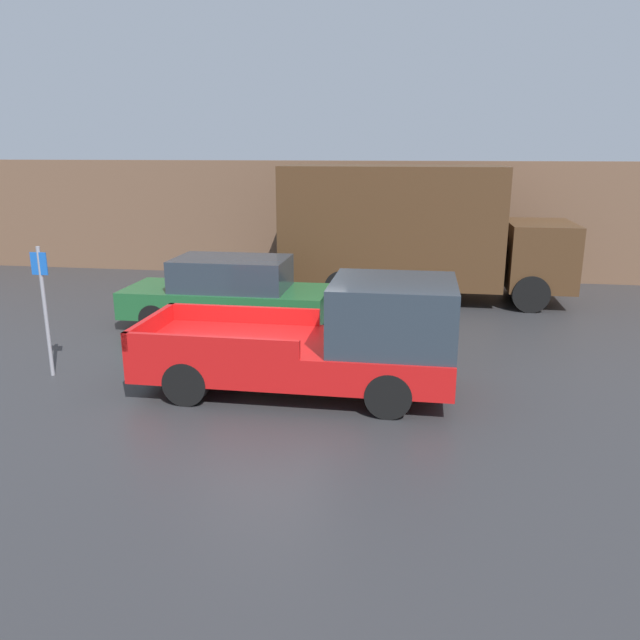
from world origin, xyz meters
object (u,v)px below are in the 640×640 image
Objects in this scene: pickup_truck at (330,340)px; car at (229,292)px; delivery_truck at (411,229)px; parking_sign at (44,304)px.

pickup_truck reaches higher than car.
delivery_truck is 9.69m from parking_sign.
car is (-2.90, 3.70, -0.11)m from pickup_truck.
pickup_truck is 2.21× the size of parking_sign.
delivery_truck reaches higher than pickup_truck.
parking_sign is (-6.32, -7.32, -0.55)m from delivery_truck.
pickup_truck is at bearing -51.86° from car.
delivery_truck is at bearing 49.19° from parking_sign.
delivery_truck is 3.23× the size of parking_sign.
parking_sign is at bearing -121.10° from car.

